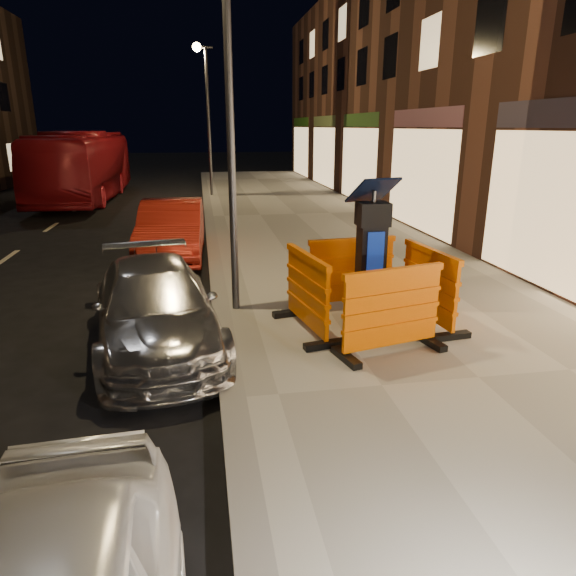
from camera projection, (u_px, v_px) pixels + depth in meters
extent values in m
plane|color=black|center=(234.00, 409.00, 5.85)|extent=(120.00, 120.00, 0.00)
cube|color=gray|center=(478.00, 383.00, 6.30)|extent=(6.00, 60.00, 0.15)
cube|color=slate|center=(233.00, 404.00, 5.82)|extent=(0.30, 60.00, 0.15)
cube|color=black|center=(371.00, 259.00, 7.54)|extent=(0.76, 0.76, 2.12)
cube|color=#DF5E00|center=(392.00, 311.00, 6.79)|extent=(1.62, 0.96, 1.18)
cube|color=#DF5E00|center=(351.00, 273.00, 8.58)|extent=(1.57, 0.77, 1.18)
cube|color=#DF5E00|center=(307.00, 293.00, 7.53)|extent=(0.89, 1.61, 1.18)
cube|color=#DF5E00|center=(429.00, 287.00, 7.84)|extent=(0.79, 1.58, 1.18)
imported|color=#AAAAAF|center=(159.00, 345.00, 7.57)|extent=(2.26, 4.31, 1.19)
imported|color=#A42116|center=(174.00, 257.00, 12.66)|extent=(1.56, 4.18, 1.36)
imported|color=maroon|center=(88.00, 200.00, 22.41)|extent=(2.49, 10.36, 2.88)
cylinder|color=#3F3F44|center=(230.00, 121.00, 7.75)|extent=(0.12, 0.12, 6.00)
cylinder|color=#3F3F44|center=(209.00, 124.00, 21.85)|extent=(0.12, 0.12, 6.00)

